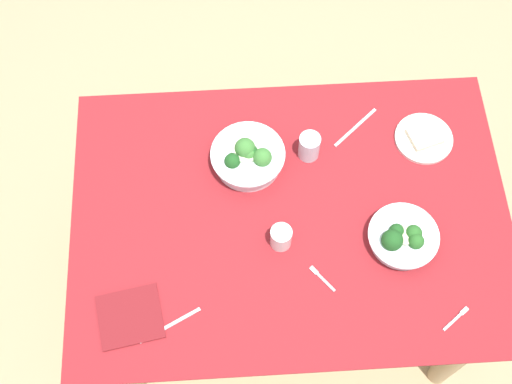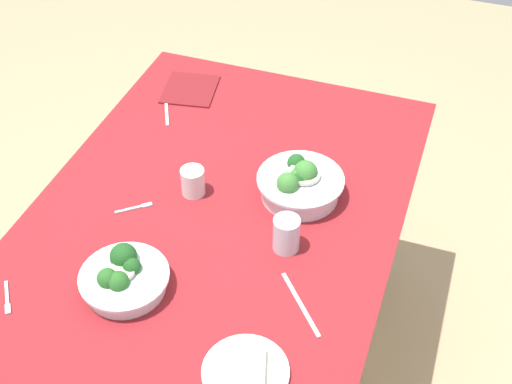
# 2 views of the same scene
# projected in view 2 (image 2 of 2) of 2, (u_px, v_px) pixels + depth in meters

# --- Properties ---
(ground_plane) EXTENTS (6.00, 6.00, 0.00)m
(ground_plane) POSITION_uv_depth(u_px,v_px,m) (226.00, 370.00, 2.36)
(ground_plane) COLOR tan
(dining_table) EXTENTS (1.35, 0.96, 0.76)m
(dining_table) POSITION_uv_depth(u_px,v_px,m) (219.00, 239.00, 1.93)
(dining_table) COLOR maroon
(dining_table) RESTS_ON ground_plane
(broccoli_bowl_far) EXTENTS (0.23, 0.23, 0.11)m
(broccoli_bowl_far) POSITION_uv_depth(u_px,v_px,m) (300.00, 184.00, 1.86)
(broccoli_bowl_far) COLOR white
(broccoli_bowl_far) RESTS_ON dining_table
(broccoli_bowl_near) EXTENTS (0.21, 0.21, 0.09)m
(broccoli_bowl_near) POSITION_uv_depth(u_px,v_px,m) (124.00, 278.00, 1.63)
(broccoli_bowl_near) COLOR white
(broccoli_bowl_near) RESTS_ON dining_table
(bread_side_plate) EXTENTS (0.19, 0.19, 0.03)m
(bread_side_plate) POSITION_uv_depth(u_px,v_px,m) (246.00, 371.00, 1.47)
(bread_side_plate) COLOR silver
(bread_side_plate) RESTS_ON dining_table
(water_glass_center) EXTENTS (0.07, 0.07, 0.09)m
(water_glass_center) POSITION_uv_depth(u_px,v_px,m) (286.00, 234.00, 1.71)
(water_glass_center) COLOR silver
(water_glass_center) RESTS_ON dining_table
(water_glass_side) EXTENTS (0.07, 0.07, 0.08)m
(water_glass_side) POSITION_uv_depth(u_px,v_px,m) (193.00, 181.00, 1.87)
(water_glass_side) COLOR silver
(water_glass_side) RESTS_ON dining_table
(fork_by_far_bowl) EXTENTS (0.09, 0.07, 0.00)m
(fork_by_far_bowl) POSITION_uv_depth(u_px,v_px,m) (7.00, 299.00, 1.62)
(fork_by_far_bowl) COLOR #B7B7BC
(fork_by_far_bowl) RESTS_ON dining_table
(fork_by_near_bowl) EXTENTS (0.07, 0.08, 0.00)m
(fork_by_near_bowl) POSITION_uv_depth(u_px,v_px,m) (136.00, 208.00, 1.85)
(fork_by_near_bowl) COLOR #B7B7BC
(fork_by_near_bowl) RESTS_ON dining_table
(table_knife_left) EXTENTS (0.16, 0.14, 0.00)m
(table_knife_left) POSITION_uv_depth(u_px,v_px,m) (300.00, 304.00, 1.61)
(table_knife_left) COLOR #B7B7BC
(table_knife_left) RESTS_ON dining_table
(table_knife_right) EXTENTS (0.18, 0.10, 0.00)m
(table_knife_right) POSITION_uv_depth(u_px,v_px,m) (166.00, 107.00, 2.19)
(table_knife_right) COLOR #B7B7BC
(table_knife_right) RESTS_ON dining_table
(napkin_folded_upper) EXTENTS (0.21, 0.19, 0.01)m
(napkin_folded_upper) POSITION_uv_depth(u_px,v_px,m) (190.00, 89.00, 2.26)
(napkin_folded_upper) COLOR maroon
(napkin_folded_upper) RESTS_ON dining_table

